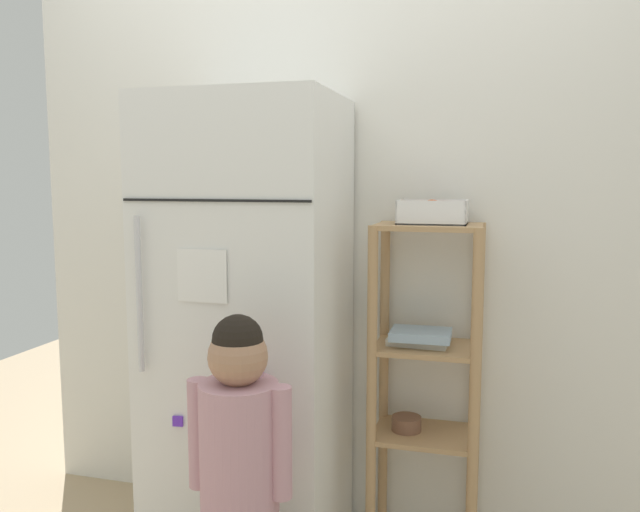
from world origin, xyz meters
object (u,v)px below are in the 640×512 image
(refrigerator, at_px, (249,328))
(child_standing, at_px, (240,446))
(pantry_shelf_unit, at_px, (424,365))
(fruit_bin, at_px, (430,214))

(refrigerator, bearing_deg, child_standing, -71.70)
(child_standing, bearing_deg, pantry_shelf_unit, 53.03)
(refrigerator, height_order, child_standing, refrigerator)
(fruit_bin, bearing_deg, pantry_shelf_unit, -114.79)
(child_standing, distance_m, pantry_shelf_unit, 0.78)
(refrigerator, xyz_separation_m, pantry_shelf_unit, (0.63, 0.13, -0.13))
(child_standing, height_order, fruit_bin, fruit_bin)
(refrigerator, bearing_deg, fruit_bin, 13.55)
(refrigerator, relative_size, pantry_shelf_unit, 1.37)
(refrigerator, distance_m, fruit_bin, 0.78)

